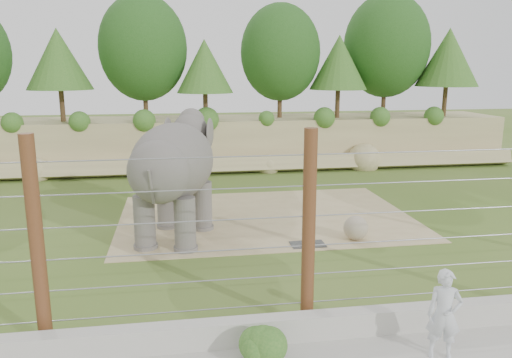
{
  "coord_description": "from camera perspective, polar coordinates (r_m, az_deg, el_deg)",
  "views": [
    {
      "loc": [
        -2.46,
        -13.44,
        5.08
      ],
      "look_at": [
        0.0,
        2.0,
        1.6
      ],
      "focal_mm": 35.0,
      "sensor_mm": 36.0,
      "label": 1
    }
  ],
  "objects": [
    {
      "name": "ground",
      "position": [
        14.57,
        1.25,
        -7.85
      ],
      "size": [
        90.0,
        90.0,
        0.0
      ],
      "primitive_type": "plane",
      "color": "#43651D",
      "rests_on": "ground"
    },
    {
      "name": "back_embankment",
      "position": [
        26.31,
        -2.43,
        10.12
      ],
      "size": [
        30.0,
        5.52,
        8.77
      ],
      "color": "tan",
      "rests_on": "ground"
    },
    {
      "name": "dirt_patch",
      "position": [
        17.45,
        1.11,
        -4.34
      ],
      "size": [
        10.0,
        7.0,
        0.02
      ],
      "primitive_type": "cube",
      "color": "tan",
      "rests_on": "ground"
    },
    {
      "name": "drain_grate",
      "position": [
        14.82,
        5.93,
        -7.43
      ],
      "size": [
        1.0,
        0.6,
        0.03
      ],
      "primitive_type": "cube",
      "color": "#262628",
      "rests_on": "dirt_patch"
    },
    {
      "name": "elephant",
      "position": [
        15.03,
        -9.36,
        -0.05
      ],
      "size": [
        3.23,
        4.93,
        3.69
      ],
      "primitive_type": null,
      "rotation": [
        0.0,
        0.0,
        -0.31
      ],
      "color": "#5A5350",
      "rests_on": "ground"
    },
    {
      "name": "stone_ball",
      "position": [
        15.35,
        11.33,
        -5.5
      ],
      "size": [
        0.74,
        0.74,
        0.74
      ],
      "primitive_type": "sphere",
      "color": "gray",
      "rests_on": "dirt_patch"
    },
    {
      "name": "retaining_wall",
      "position": [
        10.03,
        6.57,
        -16.34
      ],
      "size": [
        26.0,
        0.35,
        0.5
      ],
      "primitive_type": "cube",
      "color": "beige",
      "rests_on": "ground"
    },
    {
      "name": "barrier_fence",
      "position": [
        9.77,
        6.04,
        -5.91
      ],
      "size": [
        20.26,
        0.26,
        4.0
      ],
      "color": "#512E18",
      "rests_on": "ground"
    },
    {
      "name": "walkway_shrub",
      "position": [
        9.08,
        0.63,
        -18.88
      ],
      "size": [
        0.67,
        0.67,
        0.67
      ],
      "primitive_type": "sphere",
      "color": "#2E6321",
      "rests_on": "walkway"
    },
    {
      "name": "zookeeper",
      "position": [
        9.7,
        20.71,
        -14.29
      ],
      "size": [
        0.7,
        0.58,
        1.65
      ],
      "primitive_type": "imported",
      "rotation": [
        0.0,
        0.0,
        -0.35
      ],
      "color": "#ABB1B5",
      "rests_on": "walkway"
    }
  ]
}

